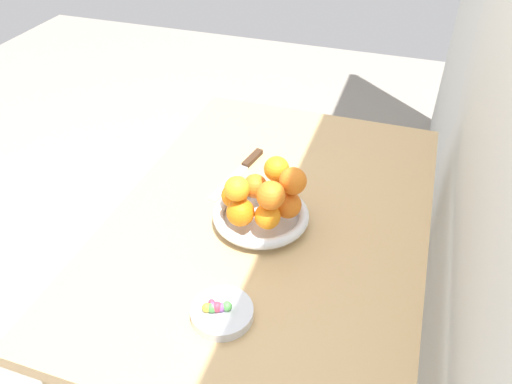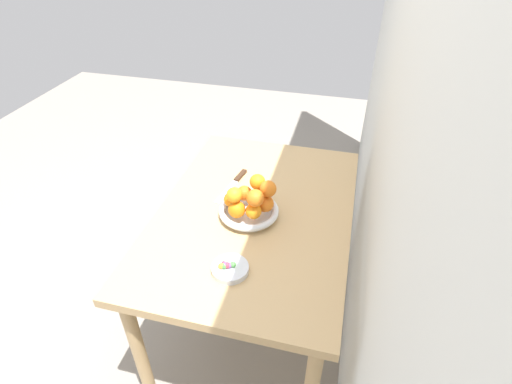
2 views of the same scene
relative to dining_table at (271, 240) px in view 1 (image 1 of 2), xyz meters
name	(u,v)px [view 1 (image 1 of 2)]	position (x,y,z in m)	size (l,w,h in m)	color
ground_plane	(267,381)	(0.00, 0.00, -0.65)	(6.00, 6.00, 0.00)	gray
dining_table	(271,240)	(0.00, 0.00, 0.00)	(1.10, 0.76, 0.74)	tan
fruit_bowl	(261,216)	(0.04, -0.01, 0.11)	(0.23, 0.23, 0.04)	silver
candy_dish	(224,313)	(0.33, 0.00, 0.10)	(0.12, 0.12, 0.02)	silver
orange_0	(255,186)	(-0.01, -0.05, 0.16)	(0.06, 0.06, 0.06)	orange
orange_1	(234,195)	(0.04, -0.08, 0.16)	(0.06, 0.06, 0.06)	orange
orange_2	(240,212)	(0.10, -0.04, 0.16)	(0.07, 0.07, 0.07)	orange
orange_3	(267,216)	(0.09, 0.02, 0.16)	(0.06, 0.06, 0.06)	orange
orange_4	(288,205)	(0.04, 0.05, 0.16)	(0.07, 0.07, 0.07)	orange
orange_5	(279,190)	(-0.01, 0.01, 0.16)	(0.06, 0.06, 0.06)	orange
orange_6	(277,169)	(-0.02, 0.01, 0.22)	(0.06, 0.06, 0.06)	orange
orange_7	(293,181)	(0.03, 0.06, 0.23)	(0.06, 0.06, 0.06)	orange
orange_8	(271,195)	(0.09, 0.02, 0.22)	(0.07, 0.07, 0.07)	orange
orange_9	(237,189)	(0.09, -0.05, 0.22)	(0.06, 0.06, 0.06)	orange
candy_ball_0	(212,308)	(0.34, -0.02, 0.12)	(0.02, 0.02, 0.02)	#4C9947
candy_ball_1	(214,307)	(0.34, -0.01, 0.12)	(0.02, 0.02, 0.02)	#8C4C99
candy_ball_2	(222,308)	(0.33, 0.00, 0.12)	(0.02, 0.02, 0.02)	#8C4C99
candy_ball_3	(217,307)	(0.34, -0.01, 0.12)	(0.02, 0.02, 0.02)	#C6384C
candy_ball_4	(207,308)	(0.34, -0.03, 0.12)	(0.02, 0.02, 0.02)	gold
candy_ball_5	(212,302)	(0.33, -0.02, 0.12)	(0.01, 0.01, 0.01)	#C6384C
candy_ball_6	(227,306)	(0.33, 0.01, 0.12)	(0.02, 0.02, 0.02)	#4C9947
candy_ball_7	(227,306)	(0.33, 0.01, 0.12)	(0.02, 0.02, 0.02)	#4C9947
knife	(242,169)	(-0.15, -0.13, 0.09)	(0.26, 0.07, 0.01)	#3F2819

